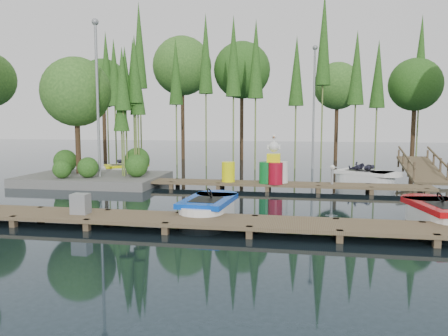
% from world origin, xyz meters
% --- Properties ---
extents(ground_plane, '(90.00, 90.00, 0.00)m').
position_xyz_m(ground_plane, '(0.00, 0.00, 0.00)').
color(ground_plane, '#1D2C36').
extents(near_dock, '(18.00, 1.50, 0.50)m').
position_xyz_m(near_dock, '(0.00, -4.50, 0.23)').
color(near_dock, brown).
rests_on(near_dock, ground).
extents(far_dock, '(15.00, 1.20, 0.50)m').
position_xyz_m(far_dock, '(1.00, 2.50, 0.23)').
color(far_dock, brown).
rests_on(far_dock, ground).
extents(island, '(6.20, 4.20, 6.75)m').
position_xyz_m(island, '(-6.30, 3.29, 3.18)').
color(island, slate).
rests_on(island, ground).
extents(tree_screen, '(34.42, 18.53, 10.31)m').
position_xyz_m(tree_screen, '(-2.04, 10.60, 6.12)').
color(tree_screen, '#402C1B').
rests_on(tree_screen, ground).
extents(lamp_island, '(0.30, 0.30, 7.25)m').
position_xyz_m(lamp_island, '(-5.50, 2.50, 4.26)').
color(lamp_island, gray).
rests_on(lamp_island, ground).
extents(lamp_rear, '(0.30, 0.30, 7.25)m').
position_xyz_m(lamp_rear, '(4.00, 11.00, 4.26)').
color(lamp_rear, gray).
rests_on(lamp_rear, ground).
extents(ramp, '(1.50, 3.94, 1.49)m').
position_xyz_m(ramp, '(9.00, 6.50, 0.59)').
color(ramp, brown).
rests_on(ramp, ground).
extents(boat_blue, '(1.53, 2.97, 0.97)m').
position_xyz_m(boat_blue, '(0.69, -3.12, 0.28)').
color(boat_blue, white).
rests_on(boat_blue, ground).
extents(boat_red, '(1.90, 3.19, 1.01)m').
position_xyz_m(boat_red, '(7.18, -2.91, 0.29)').
color(boat_red, white).
rests_on(boat_red, ground).
extents(boat_yellow_far, '(2.73, 2.27, 1.26)m').
position_xyz_m(boat_yellow_far, '(-5.97, 6.32, 0.27)').
color(boat_yellow_far, white).
rests_on(boat_yellow_far, ground).
extents(boat_white_far, '(3.26, 2.75, 1.42)m').
position_xyz_m(boat_white_far, '(6.21, 4.70, 0.32)').
color(boat_white_far, white).
rests_on(boat_white_far, ground).
extents(utility_cabinet, '(0.46, 0.39, 0.56)m').
position_xyz_m(utility_cabinet, '(-2.65, -4.50, 0.58)').
color(utility_cabinet, gray).
rests_on(utility_cabinet, near_dock).
extents(yellow_barrel, '(0.56, 0.56, 0.84)m').
position_xyz_m(yellow_barrel, '(0.33, 2.50, 0.72)').
color(yellow_barrel, '#FDFF0D').
rests_on(yellow_barrel, far_dock).
extents(drum_cluster, '(1.17, 1.07, 2.02)m').
position_xyz_m(drum_cluster, '(2.26, 2.35, 0.89)').
color(drum_cluster, '#0C7328').
rests_on(drum_cluster, far_dock).
extents(seagull_post, '(0.50, 0.27, 0.79)m').
position_xyz_m(seagull_post, '(4.60, 2.50, 0.84)').
color(seagull_post, gray).
rests_on(seagull_post, far_dock).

